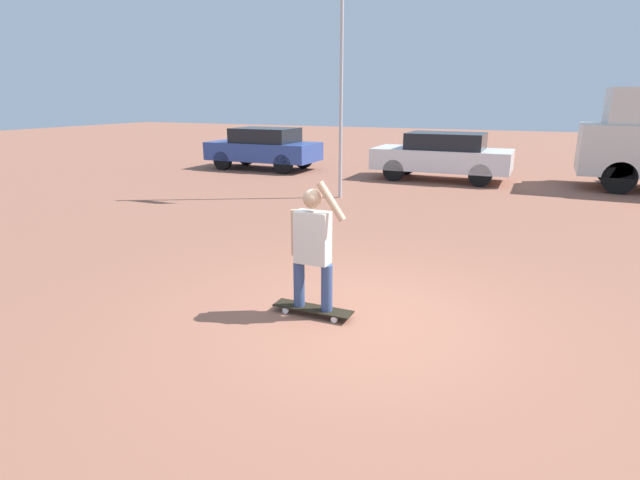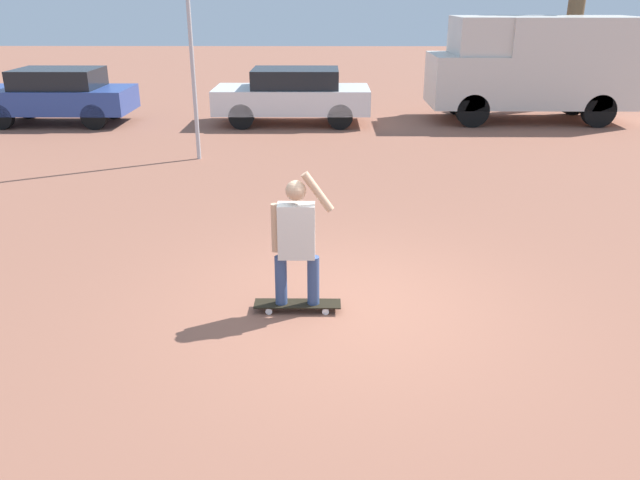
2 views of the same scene
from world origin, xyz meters
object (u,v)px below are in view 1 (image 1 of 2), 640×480
parked_car_white (443,155)px  parked_car_blue (264,147)px  skateboard (313,309)px  flagpole (345,47)px  person_skateboarder (313,243)px

parked_car_white → parked_car_blue: bearing=-179.4°
skateboard → flagpole: size_ratio=0.15×
person_skateboarder → flagpole: flagpole is taller
parked_car_blue → flagpole: flagpole is taller
flagpole → person_skateboarder: bearing=-71.4°
parked_car_blue → skateboard: bearing=-57.3°
skateboard → parked_car_blue: size_ratio=0.25×
person_skateboarder → parked_car_blue: size_ratio=0.39×
skateboard → person_skateboarder: person_skateboarder is taller
parked_car_white → skateboard: bearing=-87.0°
parked_car_white → flagpole: flagpole is taller
flagpole → parked_car_white: bearing=66.1°
flagpole → skateboard: bearing=-71.4°
skateboard → parked_car_blue: bearing=122.7°
parked_car_white → parked_car_blue: size_ratio=1.05×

